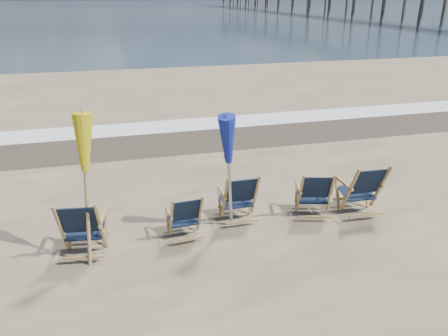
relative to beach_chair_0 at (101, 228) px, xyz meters
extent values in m
plane|color=#324654|center=(2.30, 126.91, -0.54)|extent=(400.00, 400.00, 0.00)
cube|color=silver|center=(2.30, 7.21, -0.54)|extent=(200.00, 1.40, 0.01)
cube|color=#42362A|center=(2.30, 5.71, -0.54)|extent=(200.00, 2.60, 0.00)
cylinder|color=#AA854C|center=(-0.15, -0.05, 0.65)|extent=(0.06, 0.06, 2.38)
cone|color=gold|center=(-0.15, -0.05, 1.36)|extent=(0.30, 0.30, 0.85)
cylinder|color=#A5A5AD|center=(2.19, 0.34, 0.56)|extent=(0.06, 0.06, 2.20)
cone|color=navy|center=(2.19, 0.34, 1.18)|extent=(0.30, 0.30, 0.85)
camera|label=1|loc=(0.34, -6.29, 3.44)|focal=35.00mm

